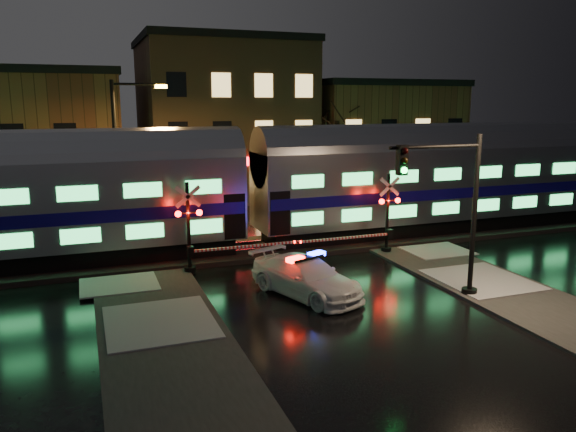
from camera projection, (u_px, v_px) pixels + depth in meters
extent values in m
plane|color=black|center=(307.00, 278.00, 23.58)|extent=(120.00, 120.00, 0.00)
cube|color=black|center=(270.00, 247.00, 28.15)|extent=(90.00, 4.20, 0.24)
cube|color=#2D2D2D|center=(174.00, 362.00, 15.85)|extent=(4.00, 20.00, 0.12)
cube|color=#2D2D2D|center=(536.00, 306.00, 20.25)|extent=(4.00, 20.00, 0.12)
cube|color=brown|center=(12.00, 143.00, 38.51)|extent=(14.00, 10.00, 9.00)
cube|color=brown|center=(223.00, 122.00, 43.80)|extent=(12.00, 11.00, 11.50)
cube|color=brown|center=(373.00, 138.00, 48.04)|extent=(12.00, 10.00, 8.50)
cube|color=black|center=(467.00, 220.00, 32.08)|extent=(24.00, 2.40, 0.80)
cube|color=#B7BAC1|center=(470.00, 180.00, 31.62)|extent=(25.00, 3.05, 3.80)
cube|color=#120B7D|center=(469.00, 187.00, 31.70)|extent=(24.75, 3.09, 0.55)
cube|color=#40F576|center=(487.00, 205.00, 30.42)|extent=(21.00, 0.05, 0.62)
cube|color=#40F576|center=(489.00, 172.00, 30.06)|extent=(21.00, 0.05, 0.62)
cylinder|color=#B7BAC1|center=(472.00, 150.00, 31.28)|extent=(25.00, 3.05, 3.05)
imported|color=white|center=(306.00, 277.00, 21.39)|extent=(3.69, 5.42, 1.46)
cube|color=black|center=(306.00, 258.00, 21.23)|extent=(1.56, 0.90, 0.10)
cube|color=#FF0C05|center=(295.00, 259.00, 20.87)|extent=(0.75, 0.56, 0.17)
cube|color=#1426FF|center=(317.00, 254.00, 21.58)|extent=(0.75, 0.56, 0.17)
cylinder|color=black|center=(386.00, 250.00, 27.50)|extent=(0.49, 0.49, 0.29)
cylinder|color=black|center=(387.00, 214.00, 27.14)|extent=(0.16, 0.16, 3.90)
sphere|color=#FF0C05|center=(382.00, 202.00, 26.69)|extent=(0.25, 0.25, 0.25)
sphere|color=#FF0C05|center=(398.00, 200.00, 26.99)|extent=(0.25, 0.25, 0.25)
cube|color=white|center=(344.00, 238.00, 26.27)|extent=(4.87, 0.10, 0.10)
cube|color=black|center=(389.00, 234.00, 27.09)|extent=(0.25, 0.30, 0.45)
cylinder|color=black|center=(190.00, 270.00, 24.23)|extent=(0.50, 0.50, 0.30)
cylinder|color=black|center=(189.00, 229.00, 23.86)|extent=(0.16, 0.16, 3.98)
sphere|color=#FF0C05|center=(178.00, 214.00, 23.41)|extent=(0.26, 0.26, 0.26)
sphere|color=#FF0C05|center=(199.00, 213.00, 23.71)|extent=(0.26, 0.26, 0.26)
cube|color=white|center=(247.00, 246.00, 24.67)|extent=(4.98, 0.10, 0.10)
cube|color=black|center=(190.00, 252.00, 23.82)|extent=(0.25, 0.30, 0.45)
cylinder|color=black|center=(469.00, 292.00, 21.40)|extent=(0.57, 0.57, 0.31)
cylinder|color=black|center=(474.00, 217.00, 20.82)|extent=(0.18, 0.18, 6.15)
cylinder|color=black|center=(436.00, 147.00, 19.66)|extent=(3.69, 0.12, 0.12)
cube|color=black|center=(402.00, 160.00, 19.12)|extent=(0.33, 0.29, 1.03)
sphere|color=#0CFF3F|center=(404.00, 170.00, 19.04)|extent=(0.23, 0.23, 0.23)
cylinder|color=black|center=(117.00, 164.00, 28.68)|extent=(0.21, 0.21, 8.37)
cylinder|color=black|center=(138.00, 84.00, 28.31)|extent=(2.51, 0.13, 0.13)
cube|color=#FFAE26|center=(161.00, 86.00, 28.72)|extent=(0.58, 0.29, 0.19)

